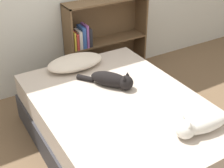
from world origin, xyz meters
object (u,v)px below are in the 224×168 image
object	(u,v)px
pillow	(75,62)
bookshelf	(102,38)
cat_dark	(113,80)
cat_light	(200,125)
bed	(120,126)

from	to	relation	value
pillow	bookshelf	size ratio (longest dim) A/B	0.57
cat_dark	bookshelf	xyz separation A→B (m)	(0.44, 1.00, -0.06)
cat_light	cat_dark	xyz separation A→B (m)	(-0.21, 0.87, -0.00)
bed	pillow	bearing A→B (deg)	95.16
cat_dark	bookshelf	world-z (taller)	bookshelf
cat_dark	cat_light	bearing A→B (deg)	-23.00
cat_light	bookshelf	bearing A→B (deg)	-90.35
bed	pillow	world-z (taller)	pillow
cat_light	pillow	bearing A→B (deg)	-68.89
cat_light	bookshelf	size ratio (longest dim) A/B	0.59
bed	cat_light	world-z (taller)	cat_light
bookshelf	pillow	bearing A→B (deg)	-139.15
bookshelf	cat_light	bearing A→B (deg)	-97.14
pillow	cat_dark	world-z (taller)	cat_dark
pillow	cat_light	size ratio (longest dim) A/B	0.97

